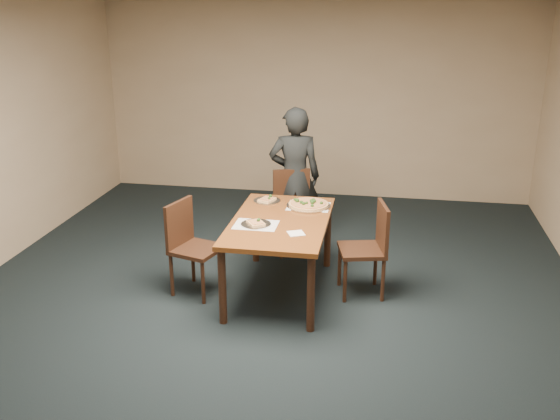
% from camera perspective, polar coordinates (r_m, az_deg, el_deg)
% --- Properties ---
extents(ground, '(8.00, 8.00, 0.00)m').
position_cam_1_polar(ground, '(5.52, -2.20, -11.04)').
color(ground, black).
rests_on(ground, ground).
extents(room_shell, '(8.00, 8.00, 8.00)m').
position_cam_1_polar(room_shell, '(4.87, -2.46, 6.89)').
color(room_shell, tan).
rests_on(room_shell, ground).
extents(dining_table, '(0.90, 1.50, 0.75)m').
position_cam_1_polar(dining_table, '(5.92, 0.00, -1.75)').
color(dining_table, '#5C2E12').
rests_on(dining_table, ground).
extents(chair_far, '(0.54, 0.54, 0.91)m').
position_cam_1_polar(chair_far, '(7.00, 1.21, 0.39)').
color(chair_far, black).
rests_on(chair_far, ground).
extents(chair_left, '(0.52, 0.52, 0.91)m').
position_cam_1_polar(chair_left, '(6.06, -8.26, -2.90)').
color(chair_left, black).
rests_on(chair_left, ground).
extents(chair_right, '(0.50, 0.50, 0.91)m').
position_cam_1_polar(chair_right, '(6.01, 8.24, -3.09)').
color(chair_right, black).
rests_on(chair_right, ground).
extents(diner, '(0.64, 0.48, 1.60)m').
position_cam_1_polar(diner, '(7.09, 1.35, 3.05)').
color(diner, black).
rests_on(diner, ground).
extents(placemat_main, '(0.42, 0.32, 0.00)m').
position_cam_1_polar(placemat_main, '(6.27, 2.62, 0.34)').
color(placemat_main, white).
rests_on(placemat_main, dining_table).
extents(placemat_near, '(0.40, 0.30, 0.00)m').
position_cam_1_polar(placemat_near, '(5.77, -2.22, -1.36)').
color(placemat_near, white).
rests_on(placemat_near, dining_table).
extents(pizza_pan, '(0.44, 0.44, 0.07)m').
position_cam_1_polar(pizza_pan, '(6.26, 2.62, 0.53)').
color(pizza_pan, silver).
rests_on(pizza_pan, dining_table).
extents(slice_plate_near, '(0.28, 0.28, 0.06)m').
position_cam_1_polar(slice_plate_near, '(5.77, -2.21, -1.24)').
color(slice_plate_near, silver).
rests_on(slice_plate_near, dining_table).
extents(slice_plate_far, '(0.28, 0.28, 0.06)m').
position_cam_1_polar(slice_plate_far, '(6.42, -1.18, 0.92)').
color(slice_plate_far, silver).
rests_on(slice_plate_far, dining_table).
extents(napkin, '(0.19, 0.19, 0.01)m').
position_cam_1_polar(napkin, '(5.56, 1.48, -2.15)').
color(napkin, white).
rests_on(napkin, dining_table).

